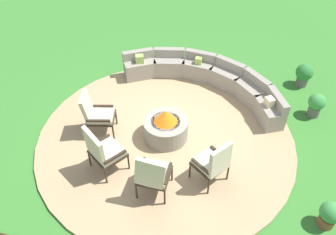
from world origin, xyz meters
The scene contains 11 objects.
ground_plane centered at (0.00, 0.00, 0.00)m, with size 24.00×24.00×0.00m, color #387A2D.
patio_circle centered at (0.00, 0.00, 0.03)m, with size 5.63×5.63×0.06m, color tan.
fire_pit centered at (0.00, 0.00, 0.35)m, with size 0.97×0.97×0.74m.
curved_stone_bench centered at (0.55, 1.98, 0.35)m, with size 4.25×2.02×0.70m.
lounge_chair_front_left centered at (-1.49, -0.22, 0.60)m, with size 0.74×0.66×1.04m.
lounge_chair_front_right centered at (-0.92, -1.20, 0.63)m, with size 0.83×0.85×1.15m.
lounge_chair_back_left centered at (0.16, -1.50, 0.62)m, with size 0.59×0.59×1.10m.
lounge_chair_back_right centered at (1.17, -0.94, 0.60)m, with size 0.77×0.78×1.03m.
potted_plant_0 centered at (3.19, 1.65, 0.34)m, with size 0.39×0.39×0.61m.
potted_plant_1 centered at (2.95, 2.83, 0.35)m, with size 0.44×0.44×0.63m.
potted_plant_2 centered at (3.26, -1.33, 0.30)m, with size 0.38×0.38×0.56m.
Camera 1 is at (1.41, -5.16, 5.46)m, focal length 36.73 mm.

